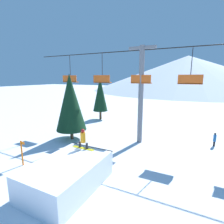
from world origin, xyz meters
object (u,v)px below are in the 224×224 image
object	(u,v)px
snowboarder	(83,139)
distant_skier	(215,139)
pine_tree_near	(70,102)
trail_marker	(22,152)
snow_ramp	(68,175)

from	to	relation	value
snowboarder	distant_skier	distance (m)	11.74
pine_tree_near	trail_marker	size ratio (longest dim) A/B	3.58
snow_ramp	pine_tree_near	distance (m)	8.45
snow_ramp	pine_tree_near	world-z (taller)	pine_tree_near
snow_ramp	trail_marker	size ratio (longest dim) A/B	2.68
snowboarder	distant_skier	size ratio (longest dim) A/B	1.28
pine_tree_near	distant_skier	bearing A→B (deg)	18.48
snowboarder	trail_marker	size ratio (longest dim) A/B	0.88
snowboarder	trail_marker	world-z (taller)	snowboarder
pine_tree_near	trail_marker	distance (m)	6.37
snow_ramp	trail_marker	world-z (taller)	trail_marker
snow_ramp	snowboarder	world-z (taller)	snowboarder
distant_skier	pine_tree_near	bearing A→B (deg)	-161.52
snow_ramp	trail_marker	distance (m)	4.49
trail_marker	distant_skier	distance (m)	15.64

